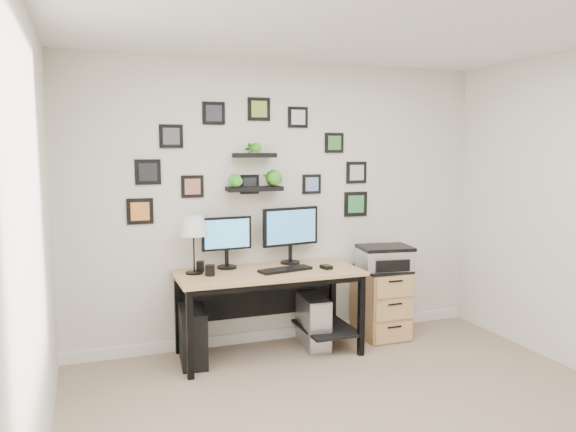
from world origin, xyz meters
name	(u,v)px	position (x,y,z in m)	size (l,w,h in m)	color
room	(283,333)	(0.00, 1.98, 0.05)	(4.00, 4.00, 4.00)	tan
desk	(272,284)	(-0.22, 1.67, 0.63)	(1.60, 0.70, 0.75)	tan
monitor_left	(227,238)	(-0.57, 1.86, 1.02)	(0.45, 0.19, 0.46)	black
monitor_right	(291,230)	(0.03, 1.86, 1.06)	(0.56, 0.21, 0.52)	black
keyboard	(285,270)	(-0.12, 1.59, 0.76)	(0.47, 0.15, 0.02)	black
mouse	(326,267)	(0.25, 1.54, 0.77)	(0.07, 0.11, 0.03)	black
table_lamp	(193,227)	(-0.89, 1.76, 1.15)	(0.24, 0.24, 0.50)	black
mug	(210,270)	(-0.78, 1.63, 0.80)	(0.08, 0.08, 0.09)	black
pen_cup	(200,266)	(-0.82, 1.82, 0.80)	(0.07, 0.07, 0.09)	black
pc_tower_black	(193,336)	(-0.93, 1.66, 0.24)	(0.21, 0.47, 0.47)	black
pc_tower_grey	(313,321)	(0.19, 1.68, 0.23)	(0.25, 0.49, 0.47)	gray
file_cabinet	(381,302)	(0.91, 1.72, 0.34)	(0.43, 0.53, 0.67)	tan
printer	(385,257)	(0.92, 1.69, 0.78)	(0.52, 0.44, 0.22)	silver
wall_decor	(256,166)	(-0.28, 1.93, 1.65)	(2.29, 0.18, 1.12)	black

